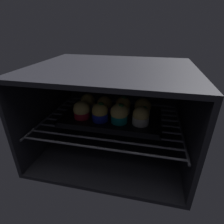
% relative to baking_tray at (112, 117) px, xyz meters
% --- Properties ---
extents(oven_cavity, '(0.59, 0.47, 0.37)m').
position_rel_baking_tray_xyz_m(oven_cavity, '(0.00, 0.04, 0.02)').
color(oven_cavity, black).
rests_on(oven_cavity, ground).
extents(oven_rack, '(0.55, 0.42, 0.01)m').
position_rel_baking_tray_xyz_m(oven_rack, '(0.00, -0.00, -0.01)').
color(oven_rack, '#51515B').
rests_on(oven_rack, oven_cavity).
extents(baking_tray, '(0.39, 0.23, 0.02)m').
position_rel_baking_tray_xyz_m(baking_tray, '(0.00, 0.00, 0.00)').
color(baking_tray, black).
rests_on(baking_tray, oven_rack).
extents(muffin_row0_col0, '(0.07, 0.07, 0.07)m').
position_rel_baking_tray_xyz_m(muffin_row0_col0, '(-0.12, -0.04, 0.04)').
color(muffin_row0_col0, red).
rests_on(muffin_row0_col0, baking_tray).
extents(muffin_row0_col1, '(0.06, 0.06, 0.08)m').
position_rel_baking_tray_xyz_m(muffin_row0_col1, '(-0.04, -0.04, 0.04)').
color(muffin_row0_col1, '#1928B7').
rests_on(muffin_row0_col1, baking_tray).
extents(muffin_row0_col2, '(0.07, 0.07, 0.08)m').
position_rel_baking_tray_xyz_m(muffin_row0_col2, '(0.04, -0.04, 0.04)').
color(muffin_row0_col2, '#0C8C84').
rests_on(muffin_row0_col2, baking_tray).
extents(muffin_row0_col3, '(0.06, 0.06, 0.07)m').
position_rel_baking_tray_xyz_m(muffin_row0_col3, '(0.12, -0.04, 0.04)').
color(muffin_row0_col3, silver).
rests_on(muffin_row0_col3, baking_tray).
extents(muffin_row1_col0, '(0.06, 0.06, 0.07)m').
position_rel_baking_tray_xyz_m(muffin_row1_col0, '(-0.12, 0.04, 0.04)').
color(muffin_row1_col0, silver).
rests_on(muffin_row1_col0, baking_tray).
extents(muffin_row1_col1, '(0.06, 0.06, 0.07)m').
position_rel_baking_tray_xyz_m(muffin_row1_col1, '(-0.04, 0.04, 0.04)').
color(muffin_row1_col1, '#7A238C').
rests_on(muffin_row1_col1, baking_tray).
extents(muffin_row1_col2, '(0.06, 0.06, 0.08)m').
position_rel_baking_tray_xyz_m(muffin_row1_col2, '(0.04, 0.04, 0.04)').
color(muffin_row1_col2, silver).
rests_on(muffin_row1_col2, baking_tray).
extents(muffin_row1_col3, '(0.07, 0.07, 0.07)m').
position_rel_baking_tray_xyz_m(muffin_row1_col3, '(0.12, 0.04, 0.04)').
color(muffin_row1_col3, silver).
rests_on(muffin_row1_col3, baking_tray).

